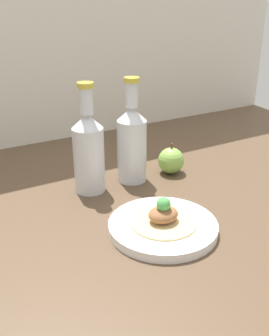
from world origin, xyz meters
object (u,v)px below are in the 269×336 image
(plate, at_px, (163,225))
(apple, at_px, (171,161))
(cider_bottle_left, at_px, (89,150))
(plated_food, at_px, (163,216))
(cider_bottle_right, at_px, (132,142))

(plate, relative_size, apple, 2.66)
(cider_bottle_left, bearing_deg, apple, -3.36)
(cider_bottle_left, bearing_deg, plated_food, -77.74)
(cider_bottle_left, height_order, apple, cider_bottle_left)
(plate, xyz_separation_m, plated_food, (0.00, -0.00, 0.02))
(plate, bearing_deg, apple, 52.06)
(plate, relative_size, cider_bottle_right, 0.84)
(plate, relative_size, cider_bottle_left, 0.84)
(cider_bottle_left, distance_m, cider_bottle_right, 0.12)
(apple, bearing_deg, cider_bottle_left, 176.64)
(plate, xyz_separation_m, apple, (0.18, 0.23, 0.02))
(apple, bearing_deg, cider_bottle_right, 173.15)
(plated_food, bearing_deg, apple, 52.06)
(plated_food, xyz_separation_m, cider_bottle_left, (-0.05, 0.25, 0.07))
(cider_bottle_left, relative_size, apple, 3.16)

